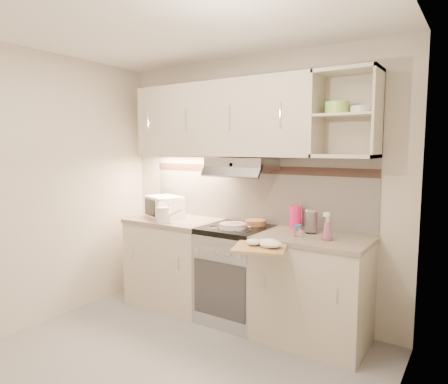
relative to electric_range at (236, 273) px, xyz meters
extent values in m
plane|color=gray|center=(0.00, -1.10, -0.45)|extent=(3.00, 3.00, 0.00)
cube|color=beige|center=(0.00, 0.30, 0.80)|extent=(3.00, 0.04, 2.50)
cube|color=beige|center=(-1.50, -1.10, 0.80)|extent=(0.04, 2.80, 2.50)
cube|color=beige|center=(1.50, -1.10, 0.80)|extent=(0.04, 2.80, 2.50)
cube|color=white|center=(0.00, -1.10, 2.05)|extent=(3.00, 2.80, 0.04)
cube|color=silver|center=(0.00, 0.29, 0.77)|extent=(2.40, 0.02, 0.64)
cube|color=#35211D|center=(0.00, 0.28, 0.97)|extent=(2.40, 0.01, 0.08)
cube|color=beige|center=(-0.25, 0.13, 1.45)|extent=(1.90, 0.34, 0.70)
cube|color=beige|center=(0.95, 0.13, 1.45)|extent=(0.50, 0.34, 0.70)
cylinder|color=#90D150|center=(0.87, 0.13, 1.50)|extent=(0.19, 0.19, 0.10)
cylinder|color=white|center=(1.07, 0.13, 1.48)|extent=(0.18, 0.18, 0.06)
cube|color=#B7B7BC|center=(0.00, 0.10, 1.03)|extent=(0.60, 0.40, 0.12)
cube|color=beige|center=(-0.75, 0.00, -0.02)|extent=(0.90, 0.60, 0.86)
cube|color=gray|center=(-0.75, 0.00, 0.43)|extent=(0.92, 0.62, 0.04)
cube|color=beige|center=(0.75, 0.00, -0.02)|extent=(0.90, 0.60, 0.86)
cube|color=gray|center=(0.75, 0.00, 0.43)|extent=(0.92, 0.62, 0.04)
cube|color=#B7B7BC|center=(0.00, 0.00, -0.03)|extent=(0.60, 0.58, 0.85)
cube|color=black|center=(0.00, 0.00, 0.42)|extent=(0.60, 0.60, 0.05)
cube|color=white|center=(-0.90, 0.02, 0.56)|extent=(0.48, 0.42, 0.22)
cube|color=black|center=(-0.90, -0.13, 0.56)|extent=(0.24, 0.12, 0.17)
cylinder|color=white|center=(-0.71, -0.22, 0.52)|extent=(0.14, 0.14, 0.15)
cone|color=white|center=(-0.61, -0.18, 0.55)|extent=(0.19, 0.11, 0.12)
torus|color=white|center=(-0.71, -0.22, 0.62)|extent=(0.12, 0.06, 0.12)
cylinder|color=white|center=(0.01, -0.08, 0.46)|extent=(0.24, 0.24, 0.01)
cylinder|color=white|center=(0.01, -0.08, 0.47)|extent=(0.24, 0.24, 0.01)
cylinder|color=white|center=(0.01, -0.08, 0.49)|extent=(0.24, 0.24, 0.01)
cube|color=silver|center=(0.01, -0.08, 0.50)|extent=(0.16, 0.06, 0.01)
cylinder|color=#AC723E|center=(0.11, 0.16, 0.47)|extent=(0.20, 0.20, 0.05)
cylinder|color=#F21B68|center=(0.50, 0.20, 0.56)|extent=(0.11, 0.11, 0.22)
cube|color=#F21B68|center=(0.56, 0.21, 0.58)|extent=(0.02, 0.03, 0.09)
cylinder|color=white|center=(0.68, 0.11, 0.54)|extent=(0.10, 0.10, 0.19)
cylinder|color=#B7B7BC|center=(0.68, 0.11, 0.65)|extent=(0.11, 0.11, 0.02)
cylinder|color=white|center=(0.64, -0.07, 0.49)|extent=(0.06, 0.06, 0.08)
cylinder|color=#2363B3|center=(0.64, -0.07, 0.54)|extent=(0.07, 0.07, 0.02)
cone|color=pink|center=(0.88, -0.06, 0.52)|extent=(0.09, 0.09, 0.15)
cube|color=tan|center=(0.50, -0.48, 0.42)|extent=(0.48, 0.46, 0.02)
camera|label=1|loc=(1.90, -3.12, 1.19)|focal=32.00mm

